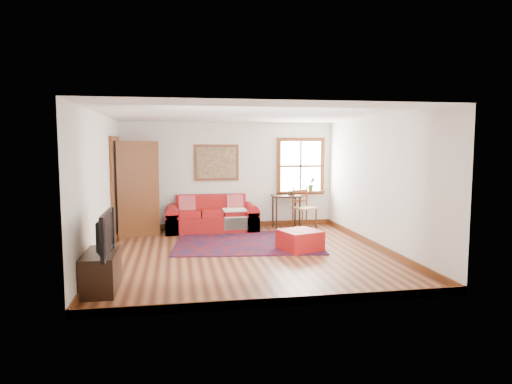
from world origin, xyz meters
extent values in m
plane|color=#492113|center=(0.00, 0.00, 0.00)|extent=(5.50, 5.50, 0.00)
cube|color=silver|center=(0.00, 2.75, 1.25)|extent=(5.00, 0.04, 2.50)
cube|color=silver|center=(0.00, -2.75, 1.25)|extent=(5.00, 0.04, 2.50)
cube|color=silver|center=(-2.50, 0.00, 1.25)|extent=(0.04, 5.50, 2.50)
cube|color=silver|center=(2.50, 0.00, 1.25)|extent=(0.04, 5.50, 2.50)
cube|color=white|center=(0.00, 0.00, 2.50)|extent=(5.00, 5.50, 0.04)
cube|color=#633115|center=(0.00, 2.73, 0.06)|extent=(5.00, 0.03, 0.12)
cube|color=#633115|center=(-2.48, 0.00, 0.06)|extent=(0.03, 5.50, 0.12)
cube|color=#633115|center=(2.48, 0.00, 0.06)|extent=(0.03, 5.50, 0.12)
cube|color=white|center=(1.75, 2.73, 1.45)|extent=(1.00, 0.02, 1.20)
cube|color=#633115|center=(1.75, 2.72, 2.09)|extent=(1.18, 0.06, 0.09)
cube|color=#633115|center=(1.75, 2.72, 0.80)|extent=(1.18, 0.06, 0.09)
cube|color=#633115|center=(1.21, 2.72, 1.45)|extent=(0.09, 0.06, 1.20)
cube|color=#633115|center=(2.29, 2.72, 1.45)|extent=(0.09, 0.06, 1.20)
cube|color=#633115|center=(1.75, 2.72, 1.45)|extent=(1.00, 0.04, 0.05)
cube|color=#633115|center=(1.75, 2.65, 0.83)|extent=(1.15, 0.20, 0.04)
imported|color=#305D20|center=(2.00, 2.63, 1.01)|extent=(0.18, 0.15, 0.33)
cube|color=black|center=(-2.49, 1.60, 1.02)|extent=(0.02, 0.90, 2.05)
cube|color=#633115|center=(-2.46, 1.11, 1.02)|extent=(0.06, 0.09, 2.05)
cube|color=#633115|center=(-2.46, 2.10, 1.02)|extent=(0.06, 0.09, 2.05)
cube|color=#633115|center=(-2.46, 1.60, 2.09)|extent=(0.06, 1.08, 0.09)
cube|color=#633115|center=(-2.04, 1.90, 1.02)|extent=(0.86, 0.35, 2.05)
cube|color=silver|center=(-2.04, 1.90, 1.13)|extent=(0.56, 0.22, 1.33)
cube|color=#633115|center=(-0.30, 2.73, 1.55)|extent=(1.05, 0.04, 0.85)
cube|color=tan|center=(-0.30, 2.69, 1.55)|extent=(0.92, 0.03, 0.72)
cube|color=#590C0F|center=(0.16, 0.93, 0.01)|extent=(3.11, 2.60, 0.02)
cube|color=#A01415|center=(-0.45, 2.29, 0.18)|extent=(2.08, 0.86, 0.36)
cube|color=#A01415|center=(-0.45, 2.60, 0.59)|extent=(1.62, 0.24, 0.45)
cube|color=#A01415|center=(-1.35, 2.29, 0.23)|extent=(0.29, 0.86, 0.45)
cube|color=#A01415|center=(0.44, 2.29, 0.23)|extent=(0.29, 0.86, 0.45)
cube|color=orange|center=(-1.01, 2.45, 0.62)|extent=(0.38, 0.19, 0.39)
cube|color=orange|center=(0.10, 2.45, 0.62)|extent=(0.38, 0.19, 0.39)
cube|color=silver|center=(0.05, 2.13, 0.50)|extent=(0.53, 0.47, 0.04)
cube|color=#A01415|center=(1.02, 0.09, 0.19)|extent=(0.85, 0.85, 0.38)
cube|color=black|center=(1.31, 2.39, 0.76)|extent=(0.66, 0.49, 0.04)
cylinder|color=black|center=(1.03, 2.18, 0.37)|extent=(0.04, 0.04, 0.74)
cylinder|color=black|center=(1.59, 2.18, 0.37)|extent=(0.04, 0.04, 0.74)
cylinder|color=black|center=(1.03, 2.59, 0.37)|extent=(0.04, 0.04, 0.74)
cylinder|color=black|center=(1.59, 2.59, 0.37)|extent=(0.04, 0.04, 0.74)
cube|color=tan|center=(1.72, 2.22, 0.49)|extent=(0.58, 0.57, 0.04)
cylinder|color=#633115|center=(1.60, 1.97, 0.24)|extent=(0.04, 0.04, 0.47)
cylinder|color=#633115|center=(1.97, 2.11, 0.24)|extent=(0.04, 0.04, 0.47)
cylinder|color=#633115|center=(1.46, 2.33, 0.49)|extent=(0.04, 0.04, 0.98)
cylinder|color=#633115|center=(1.84, 2.47, 0.49)|extent=(0.04, 0.04, 0.98)
cube|color=#633115|center=(1.65, 2.40, 0.76)|extent=(0.38, 0.17, 0.29)
cube|color=black|center=(-2.27, -1.69, 0.26)|extent=(0.43, 0.96, 0.53)
imported|color=black|center=(-2.25, -1.85, 0.81)|extent=(0.13, 1.00, 0.58)
cylinder|color=silver|center=(-2.22, -1.32, 0.62)|extent=(0.12, 0.12, 0.18)
cylinder|color=#FFA53F|center=(-2.22, -1.32, 0.59)|extent=(0.07, 0.07, 0.12)
camera|label=1|loc=(-1.25, -8.01, 1.98)|focal=32.00mm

